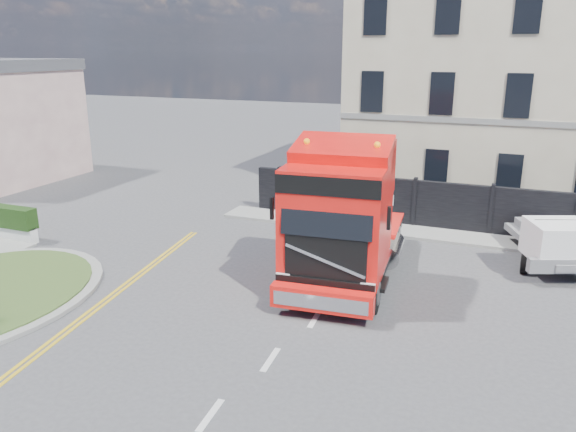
% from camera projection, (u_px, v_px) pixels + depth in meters
% --- Properties ---
extents(ground, '(120.00, 120.00, 0.00)m').
position_uv_depth(ground, '(227.00, 296.00, 16.86)').
color(ground, '#424244').
rests_on(ground, ground).
extents(hoarding_fence, '(18.80, 0.25, 2.00)m').
position_uv_depth(hoarding_fence, '(479.00, 210.00, 22.24)').
color(hoarding_fence, black).
rests_on(hoarding_fence, ground).
extents(georgian_building, '(12.30, 10.30, 12.80)m').
position_uv_depth(georgian_building, '(487.00, 78.00, 27.74)').
color(georgian_building, beige).
rests_on(georgian_building, ground).
extents(pavement_far, '(20.00, 1.60, 0.12)m').
position_uv_depth(pavement_far, '(460.00, 238.00, 21.91)').
color(pavement_far, gray).
rests_on(pavement_far, ground).
extents(truck, '(3.46, 7.80, 4.54)m').
position_uv_depth(truck, '(342.00, 223.00, 17.09)').
color(truck, black).
rests_on(truck, ground).
extents(flatbed_pickup, '(3.25, 4.87, 1.85)m').
position_uv_depth(flatbed_pickup, '(556.00, 243.00, 18.48)').
color(flatbed_pickup, slate).
rests_on(flatbed_pickup, ground).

